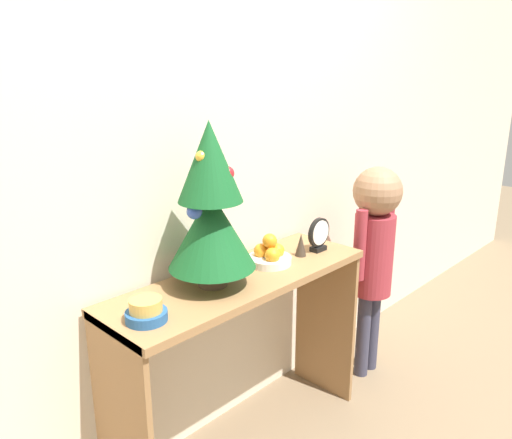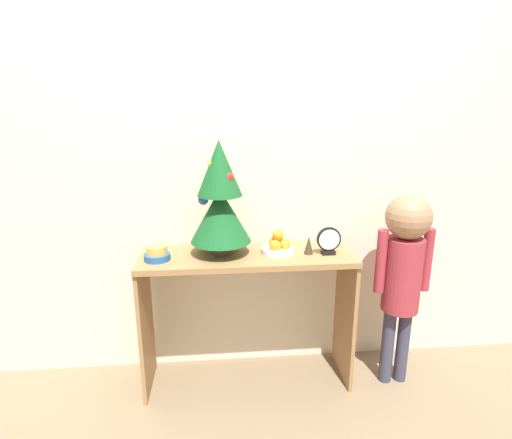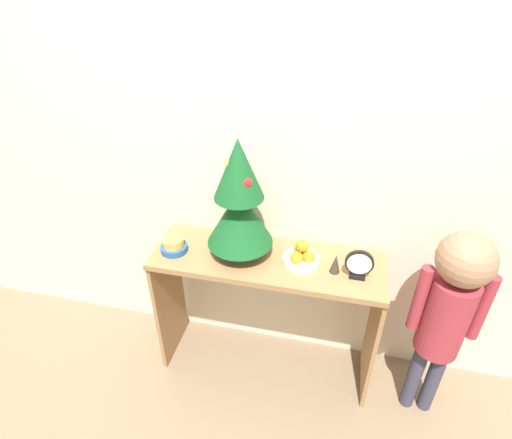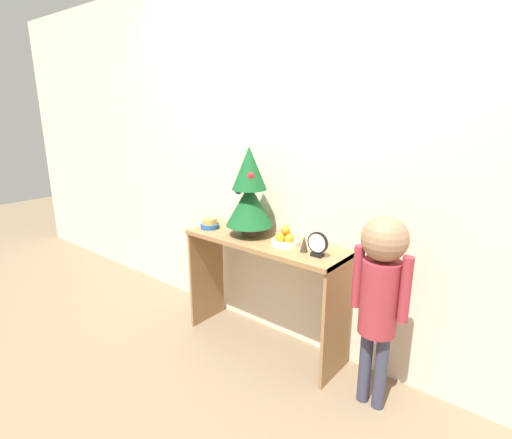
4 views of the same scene
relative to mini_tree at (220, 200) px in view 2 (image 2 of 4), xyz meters
name	(u,v)px [view 2 (image 2 of 4)]	position (x,y,z in m)	size (l,w,h in m)	color
ground_plane	(250,401)	(0.14, -0.19, -1.05)	(12.00, 12.00, 0.00)	#7A664C
back_wall	(244,156)	(0.14, 0.21, 0.20)	(7.00, 0.05, 2.50)	beige
console_table	(247,286)	(0.14, -0.01, -0.47)	(1.12, 0.36, 0.76)	olive
mini_tree	(220,200)	(0.00, 0.00, 0.00)	(0.31, 0.31, 0.59)	#4C3828
fruit_bowl	(278,246)	(0.30, -0.01, -0.25)	(0.18, 0.18, 0.13)	silver
singing_bowl	(157,254)	(-0.32, -0.05, -0.26)	(0.13, 0.13, 0.07)	#235189
desk_clock	(329,241)	(0.56, -0.06, -0.22)	(0.13, 0.04, 0.15)	black
figurine	(309,245)	(0.46, -0.04, -0.24)	(0.05, 0.05, 0.10)	#382D23
child_figure	(404,262)	(0.96, -0.09, -0.34)	(0.31, 0.23, 1.08)	#38384C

